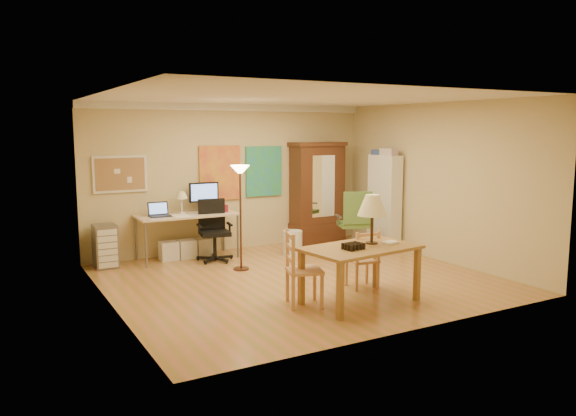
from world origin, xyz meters
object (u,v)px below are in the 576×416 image
office_chair_black (214,244)px  armoire (317,199)px  dining_table (365,235)px  office_chair_green (354,237)px  computer_desk (188,231)px  bookshelf (384,202)px

office_chair_black → armoire: 2.49m
dining_table → office_chair_green: bearing=56.9°
computer_desk → bookshelf: bearing=-15.5°
computer_desk → bookshelf: bookshelf is taller
office_chair_green → bookshelf: bearing=10.5°
office_chair_black → bookshelf: bearing=-10.4°
office_chair_black → armoire: bearing=11.3°
dining_table → office_chair_green: 2.89m
office_chair_black → office_chair_green: 2.53m
office_chair_green → computer_desk: bearing=157.7°
office_chair_green → office_chair_black: bearing=163.2°
armoire → bookshelf: 1.35m
dining_table → computer_desk: (-1.20, 3.50, -0.40)m
dining_table → armoire: bearing=67.2°
computer_desk → bookshelf: 3.69m
office_chair_green → bookshelf: 0.99m
armoire → office_chair_black: bearing=-168.7°
armoire → computer_desk: bearing=-178.3°
office_chair_black → dining_table: bearing=-74.3°
computer_desk → office_chair_black: size_ratio=1.64×
computer_desk → armoire: 2.73m
dining_table → office_chair_black: dining_table is taller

